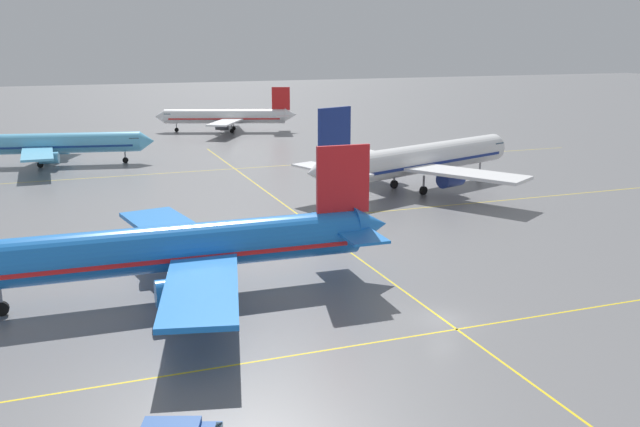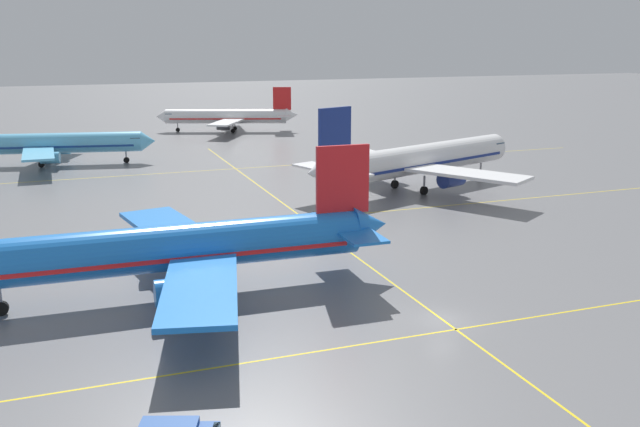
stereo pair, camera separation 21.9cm
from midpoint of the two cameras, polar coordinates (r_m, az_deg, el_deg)
ground_plane at (r=56.76m, az=10.00°, el=-8.46°), size 600.00×600.00×0.00m
airliner_front_gate at (r=60.94m, az=-11.41°, el=-2.77°), size 39.25×33.95×12.23m
airliner_second_row at (r=102.24m, az=7.95°, el=4.31°), size 40.18×34.42×12.89m
airliner_third_row at (r=130.16m, az=-20.88°, el=5.30°), size 34.68×29.49×10.83m
airliner_far_left_stand at (r=166.48m, az=-7.40°, el=7.78°), size 32.13×27.49×10.27m
taxiway_markings at (r=85.97m, az=-1.22°, el=-0.42°), size 133.74×117.71×0.01m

